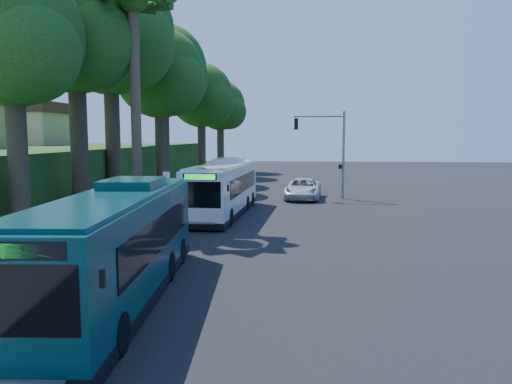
# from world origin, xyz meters

# --- Properties ---
(ground) EXTENTS (140.00, 140.00, 0.00)m
(ground) POSITION_xyz_m (0.00, 0.00, 0.00)
(ground) COLOR black
(ground) RESTS_ON ground
(sidewalk) EXTENTS (4.50, 70.00, 0.12)m
(sidewalk) POSITION_xyz_m (-7.30, 0.00, 0.06)
(sidewalk) COLOR gray
(sidewalk) RESTS_ON ground
(red_curb) EXTENTS (0.25, 30.00, 0.13)m
(red_curb) POSITION_xyz_m (-5.00, -4.00, 0.07)
(red_curb) COLOR maroon
(red_curb) RESTS_ON ground
(grass_verge) EXTENTS (8.00, 70.00, 0.06)m
(grass_verge) POSITION_xyz_m (-13.00, 5.00, 0.03)
(grass_verge) COLOR #234719
(grass_verge) RESTS_ON ground
(bus_shelter) EXTENTS (3.20, 1.51, 2.55)m
(bus_shelter) POSITION_xyz_m (-7.26, -2.86, 1.81)
(bus_shelter) COLOR black
(bus_shelter) RESTS_ON ground
(stop_sign_pole) EXTENTS (0.35, 0.06, 3.17)m
(stop_sign_pole) POSITION_xyz_m (-5.40, -5.00, 2.08)
(stop_sign_pole) COLOR gray
(stop_sign_pole) RESTS_ON ground
(traffic_signal_pole) EXTENTS (4.10, 0.30, 7.00)m
(traffic_signal_pole) POSITION_xyz_m (3.78, 10.00, 4.42)
(traffic_signal_pole) COLOR gray
(traffic_signal_pole) RESTS_ON ground
(palm_tree) EXTENTS (4.20, 4.20, 14.40)m
(palm_tree) POSITION_xyz_m (-8.20, -1.50, 12.38)
(palm_tree) COLOR #4C3F2D
(palm_tree) RESTS_ON ground
(hillside_backdrop) EXTENTS (24.00, 60.00, 8.80)m
(hillside_backdrop) POSITION_xyz_m (-26.30, 15.10, 2.44)
(hillside_backdrop) COLOR #234719
(hillside_backdrop) RESTS_ON ground
(tree_0) EXTENTS (8.40, 8.00, 15.70)m
(tree_0) POSITION_xyz_m (-12.40, -0.02, 11.20)
(tree_0) COLOR #382B1E
(tree_0) RESTS_ON ground
(tree_1) EXTENTS (10.50, 10.00, 18.26)m
(tree_1) POSITION_xyz_m (-13.37, 7.98, 12.73)
(tree_1) COLOR #382B1E
(tree_1) RESTS_ON ground
(tree_2) EXTENTS (8.82, 8.40, 15.12)m
(tree_2) POSITION_xyz_m (-11.89, 15.98, 10.48)
(tree_2) COLOR #382B1E
(tree_2) RESTS_ON ground
(tree_3) EXTENTS (10.08, 9.60, 17.28)m
(tree_3) POSITION_xyz_m (-13.88, 23.98, 11.98)
(tree_3) COLOR #382B1E
(tree_3) RESTS_ON ground
(tree_4) EXTENTS (8.40, 8.00, 14.14)m
(tree_4) POSITION_xyz_m (-11.40, 31.98, 9.73)
(tree_4) COLOR #382B1E
(tree_4) RESTS_ON ground
(tree_5) EXTENTS (7.35, 7.00, 12.86)m
(tree_5) POSITION_xyz_m (-10.41, 39.99, 8.96)
(tree_5) COLOR #382B1E
(tree_5) RESTS_ON ground
(tree_6) EXTENTS (7.56, 7.20, 13.74)m
(tree_6) POSITION_xyz_m (-12.91, -6.01, 9.71)
(tree_6) COLOR #382B1E
(tree_6) RESTS_ON ground
(white_bus) EXTENTS (2.96, 12.02, 3.56)m
(white_bus) POSITION_xyz_m (-3.40, 1.00, 1.74)
(white_bus) COLOR silver
(white_bus) RESTS_ON ground
(teal_bus) EXTENTS (3.58, 12.21, 3.59)m
(teal_bus) POSITION_xyz_m (-3.79, -15.94, 1.75)
(teal_bus) COLOR #0A3638
(teal_bus) RESTS_ON ground
(pickup) EXTENTS (3.02, 6.03, 1.64)m
(pickup) POSITION_xyz_m (1.60, 9.57, 0.82)
(pickup) COLOR silver
(pickup) RESTS_ON ground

